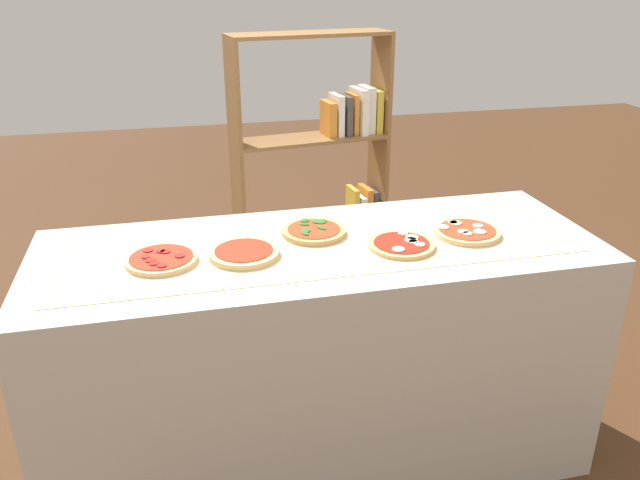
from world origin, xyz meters
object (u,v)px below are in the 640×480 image
pizza_mozzarella_4 (467,232)px  pizza_pepperoni_0 (161,259)px  pizza_spinach_2 (314,231)px  pizza_plain_1 (244,253)px  bookshelf (329,191)px  pizza_mozzarella_3 (402,245)px

pizza_mozzarella_4 → pizza_pepperoni_0: bearing=179.3°
pizza_spinach_2 → pizza_mozzarella_4: 0.56m
pizza_spinach_2 → pizza_plain_1: bearing=-154.3°
pizza_plain_1 → bookshelf: bookshelf is taller
pizza_pepperoni_0 → pizza_mozzarella_3: pizza_pepperoni_0 is taller
pizza_plain_1 → bookshelf: bearing=63.0°
pizza_pepperoni_0 → pizza_plain_1: 0.27m
pizza_pepperoni_0 → bookshelf: bookshelf is taller
pizza_mozzarella_3 → pizza_mozzarella_4: pizza_mozzarella_4 is taller
pizza_pepperoni_0 → pizza_mozzarella_3: size_ratio=1.02×
pizza_mozzarella_3 → bookshelf: size_ratio=0.15×
pizza_pepperoni_0 → pizza_plain_1: (0.27, -0.01, 0.00)m
pizza_plain_1 → pizza_mozzarella_4: bearing=-0.0°
pizza_spinach_2 → pizza_mozzarella_3: (0.28, -0.19, -0.00)m
bookshelf → pizza_pepperoni_0: bearing=-127.2°
pizza_pepperoni_0 → pizza_spinach_2: size_ratio=1.02×
pizza_pepperoni_0 → pizza_plain_1: size_ratio=1.00×
pizza_spinach_2 → pizza_mozzarella_4: size_ratio=0.97×
pizza_plain_1 → bookshelf: (0.58, 1.14, -0.21)m
pizza_plain_1 → bookshelf: 1.30m
pizza_plain_1 → pizza_mozzarella_4: 0.82m
pizza_pepperoni_0 → pizza_plain_1: bearing=-2.8°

